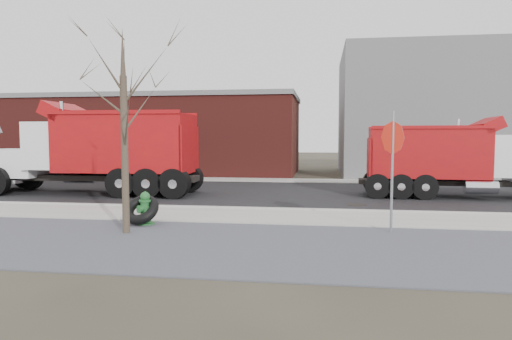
% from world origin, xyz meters
% --- Properties ---
extents(ground, '(120.00, 120.00, 0.00)m').
position_xyz_m(ground, '(0.00, 0.00, 0.00)').
color(ground, '#383328').
rests_on(ground, ground).
extents(gravel_verge, '(60.00, 5.00, 0.03)m').
position_xyz_m(gravel_verge, '(0.00, -3.50, 0.01)').
color(gravel_verge, slate).
rests_on(gravel_verge, ground).
extents(sidewalk, '(60.00, 2.50, 0.06)m').
position_xyz_m(sidewalk, '(0.00, 0.25, 0.03)').
color(sidewalk, '#9E9B93').
rests_on(sidewalk, ground).
extents(curb, '(60.00, 0.15, 0.11)m').
position_xyz_m(curb, '(0.00, 1.55, 0.06)').
color(curb, '#9E9B93').
rests_on(curb, ground).
extents(road, '(60.00, 9.40, 0.02)m').
position_xyz_m(road, '(0.00, 6.30, 0.01)').
color(road, black).
rests_on(road, ground).
extents(far_sidewalk, '(60.00, 2.00, 0.06)m').
position_xyz_m(far_sidewalk, '(0.00, 12.00, 0.03)').
color(far_sidewalk, '#9E9B93').
rests_on(far_sidewalk, ground).
extents(building_grey, '(12.00, 10.00, 8.00)m').
position_xyz_m(building_grey, '(9.00, 18.00, 4.00)').
color(building_grey, slate).
rests_on(building_grey, ground).
extents(building_brick, '(20.20, 8.20, 5.30)m').
position_xyz_m(building_brick, '(-10.00, 17.00, 2.65)').
color(building_brick, maroon).
rests_on(building_brick, ground).
extents(bare_tree, '(3.20, 3.20, 5.20)m').
position_xyz_m(bare_tree, '(-3.20, -2.60, 3.30)').
color(bare_tree, '#382D23').
rests_on(bare_tree, ground).
extents(fire_hydrant, '(0.54, 0.53, 0.95)m').
position_xyz_m(fire_hydrant, '(-3.16, -1.43, 0.44)').
color(fire_hydrant, '#2D773D').
rests_on(fire_hydrant, ground).
extents(truck_tire, '(1.12, 1.06, 0.88)m').
position_xyz_m(truck_tire, '(-3.26, -1.47, 0.44)').
color(truck_tire, black).
rests_on(truck_tire, ground).
extents(stop_sign, '(0.68, 0.56, 3.13)m').
position_xyz_m(stop_sign, '(3.52, -1.56, 2.11)').
color(stop_sign, gray).
rests_on(stop_sign, ground).
extents(dump_truck_red_a, '(7.99, 2.52, 3.21)m').
position_xyz_m(dump_truck_red_a, '(6.94, 5.88, 1.64)').
color(dump_truck_red_a, black).
rests_on(dump_truck_red_a, ground).
extents(dump_truck_red_b, '(9.35, 2.85, 3.90)m').
position_xyz_m(dump_truck_red_b, '(-7.75, 4.90, 1.98)').
color(dump_truck_red_b, black).
rests_on(dump_truck_red_b, ground).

